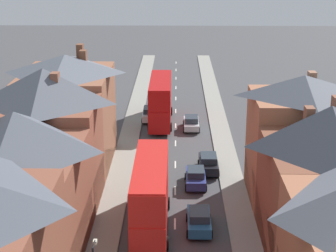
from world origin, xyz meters
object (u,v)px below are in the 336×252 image
object	(u,v)px
double_decker_bus_mid_street	(160,100)
car_parked_right_a	(199,220)
car_mid_black	(208,163)
car_parked_left_b	(191,123)
car_near_silver	(196,177)
car_parked_left_a	(150,114)
double_decker_bus_lead	(151,195)

from	to	relation	value
double_decker_bus_mid_street	car_parked_right_a	world-z (taller)	double_decker_bus_mid_street
double_decker_bus_mid_street	car_mid_black	size ratio (longest dim) A/B	2.58
double_decker_bus_mid_street	car_mid_black	distance (m)	15.65
car_parked_left_b	car_near_silver	bearing A→B (deg)	-90.00
car_mid_black	car_parked_left_b	size ratio (longest dim) A/B	1.03
car_parked_left_a	car_parked_right_a	bearing A→B (deg)	-79.69
car_near_silver	car_mid_black	bearing A→B (deg)	68.13
double_decker_bus_mid_street	car_parked_left_a	xyz separation A→B (m)	(-1.29, 0.96, -1.97)
double_decker_bus_lead	double_decker_bus_mid_street	size ratio (longest dim) A/B	1.00
car_parked_right_a	car_parked_left_b	distance (m)	23.66
car_near_silver	double_decker_bus_mid_street	bearing A→B (deg)	101.35
car_parked_right_a	car_mid_black	size ratio (longest dim) A/B	0.98
double_decker_bus_lead	car_near_silver	bearing A→B (deg)	65.43
car_parked_right_a	car_mid_black	distance (m)	11.31
car_parked_left_b	car_mid_black	bearing A→B (deg)	-84.02
car_near_silver	double_decker_bus_lead	bearing A→B (deg)	-114.57
double_decker_bus_lead	car_mid_black	bearing A→B (deg)	66.20
double_decker_bus_mid_street	car_near_silver	size ratio (longest dim) A/B	2.73
car_parked_right_a	car_parked_left_b	world-z (taller)	car_parked_right_a
double_decker_bus_lead	car_parked_left_a	distance (m)	26.93
car_parked_right_a	car_parked_left_b	bearing A→B (deg)	90.00
car_near_silver	car_parked_left_a	world-z (taller)	car_parked_left_a
car_near_silver	car_parked_left_a	distance (m)	19.56
car_parked_left_a	car_parked_right_a	world-z (taller)	car_parked_left_a
car_parked_right_a	car_mid_black	bearing A→B (deg)	83.40
car_parked_left_b	double_decker_bus_lead	bearing A→B (deg)	-98.71
double_decker_bus_lead	car_near_silver	size ratio (longest dim) A/B	2.73
car_near_silver	car_parked_right_a	world-z (taller)	same
car_parked_left_a	car_parked_right_a	distance (m)	27.37
car_near_silver	car_parked_right_a	bearing A→B (deg)	-90.00
car_near_silver	car_parked_left_b	distance (m)	15.66
car_parked_right_a	double_decker_bus_lead	bearing A→B (deg)	178.35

